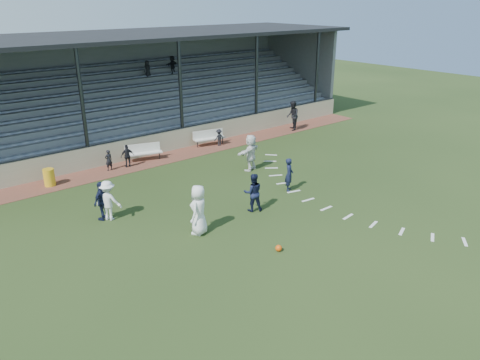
% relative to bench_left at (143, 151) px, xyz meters
% --- Properties ---
extents(ground, '(90.00, 90.00, 0.00)m').
position_rel_bench_left_xyz_m(ground, '(0.13, -10.91, -0.58)').
color(ground, '#243616').
rests_on(ground, ground).
extents(cinder_track, '(34.00, 2.00, 0.02)m').
position_rel_bench_left_xyz_m(cinder_track, '(0.13, -0.41, -0.57)').
color(cinder_track, brown).
rests_on(cinder_track, ground).
extents(retaining_wall, '(34.00, 0.18, 1.20)m').
position_rel_bench_left_xyz_m(retaining_wall, '(0.13, 0.64, 0.02)').
color(retaining_wall, '#B4AB8A').
rests_on(retaining_wall, ground).
extents(bench_left, '(2.03, 1.04, 0.95)m').
position_rel_bench_left_xyz_m(bench_left, '(0.00, 0.00, 0.00)').
color(bench_left, silver).
rests_on(bench_left, cinder_track).
extents(bench_right, '(2.04, 0.89, 0.95)m').
position_rel_bench_left_xyz_m(bench_right, '(4.57, -0.00, 0.00)').
color(bench_right, silver).
rests_on(bench_right, cinder_track).
extents(trash_bin, '(0.53, 0.53, 0.85)m').
position_rel_bench_left_xyz_m(trash_bin, '(-5.43, -0.50, -0.14)').
color(trash_bin, gold).
rests_on(trash_bin, cinder_track).
extents(football, '(0.25, 0.25, 0.25)m').
position_rel_bench_left_xyz_m(football, '(-1.21, -12.24, -0.46)').
color(football, '#D64C0C').
rests_on(football, ground).
extents(player_white_lead, '(1.17, 1.08, 2.00)m').
position_rel_bench_left_xyz_m(player_white_lead, '(-2.62, -9.23, 0.42)').
color(player_white_lead, white).
rests_on(player_white_lead, ground).
extents(player_navy_lead, '(0.69, 0.69, 1.61)m').
position_rel_bench_left_xyz_m(player_navy_lead, '(3.19, -8.37, 0.22)').
color(player_navy_lead, '#121833').
rests_on(player_navy_lead, ground).
extents(player_navy_mid, '(1.03, 0.96, 1.70)m').
position_rel_bench_left_xyz_m(player_navy_mid, '(0.37, -9.00, 0.26)').
color(player_navy_mid, '#121833').
rests_on(player_navy_mid, ground).
extents(player_white_wing, '(1.18, 1.26, 1.71)m').
position_rel_bench_left_xyz_m(player_white_wing, '(-4.80, -5.86, 0.27)').
color(player_white_wing, white).
rests_on(player_white_wing, ground).
extents(player_navy_wing, '(1.06, 0.82, 1.68)m').
position_rel_bench_left_xyz_m(player_navy_wing, '(-4.98, -5.69, 0.25)').
color(player_navy_wing, '#121833').
rests_on(player_navy_wing, ground).
extents(player_white_back, '(1.89, 1.08, 1.95)m').
position_rel_bench_left_xyz_m(player_white_back, '(3.66, -5.02, 0.39)').
color(player_white_back, white).
rests_on(player_white_back, ground).
extents(official, '(1.20, 1.24, 2.01)m').
position_rel_bench_left_xyz_m(official, '(11.15, -0.80, 0.44)').
color(official, black).
rests_on(official, cinder_track).
extents(sub_left_near, '(0.44, 0.31, 1.13)m').
position_rel_bench_left_xyz_m(sub_left_near, '(-2.23, -0.31, 0.00)').
color(sub_left_near, black).
rests_on(sub_left_near, cinder_track).
extents(sub_left_far, '(0.77, 0.43, 1.24)m').
position_rel_bench_left_xyz_m(sub_left_far, '(-1.20, -0.46, 0.06)').
color(sub_left_far, black).
rests_on(sub_left_far, cinder_track).
extents(sub_right, '(0.68, 0.39, 1.04)m').
position_rel_bench_left_xyz_m(sub_right, '(5.00, -0.48, -0.04)').
color(sub_right, black).
rests_on(sub_right, cinder_track).
extents(grandstand, '(34.60, 9.00, 6.61)m').
position_rel_bench_left_xyz_m(grandstand, '(0.14, 5.36, 1.62)').
color(grandstand, slate).
rests_on(grandstand, ground).
extents(penalty_arc, '(3.89, 14.63, 0.01)m').
position_rel_bench_left_xyz_m(penalty_arc, '(4.25, -10.91, -0.58)').
color(penalty_arc, silver).
rests_on(penalty_arc, ground).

